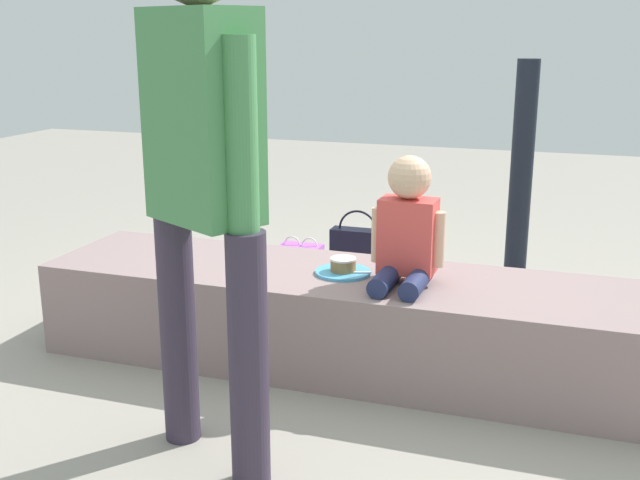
{
  "coord_description": "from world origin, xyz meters",
  "views": [
    {
      "loc": [
        0.8,
        -2.77,
        1.31
      ],
      "look_at": [
        0.01,
        -0.42,
        0.63
      ],
      "focal_mm": 43.4,
      "sensor_mm": 36.0,
      "label": 1
    }
  ],
  "objects_px": {
    "child_seated": "(407,229)",
    "adult_standing": "(204,152)",
    "handbag_black_leather": "(357,249)",
    "cake_plate": "(343,268)",
    "gift_bag": "(301,272)",
    "water_bottle_far_side": "(446,288)",
    "cake_box_white": "(598,313)",
    "water_bottle_near_gift": "(408,285)"
  },
  "relations": [
    {
      "from": "child_seated",
      "to": "adult_standing",
      "type": "relative_size",
      "value": 0.3
    },
    {
      "from": "child_seated",
      "to": "handbag_black_leather",
      "type": "height_order",
      "value": "child_seated"
    },
    {
      "from": "child_seated",
      "to": "cake_plate",
      "type": "distance_m",
      "value": 0.32
    },
    {
      "from": "adult_standing",
      "to": "gift_bag",
      "type": "bearing_deg",
      "value": 99.71
    },
    {
      "from": "water_bottle_far_side",
      "to": "cake_box_white",
      "type": "xyz_separation_m",
      "value": [
        0.7,
        -0.03,
        -0.03
      ]
    },
    {
      "from": "water_bottle_near_gift",
      "to": "cake_box_white",
      "type": "bearing_deg",
      "value": -0.25
    },
    {
      "from": "water_bottle_near_gift",
      "to": "handbag_black_leather",
      "type": "distance_m",
      "value": 0.54
    },
    {
      "from": "adult_standing",
      "to": "cake_plate",
      "type": "height_order",
      "value": "adult_standing"
    },
    {
      "from": "adult_standing",
      "to": "cake_box_white",
      "type": "height_order",
      "value": "adult_standing"
    },
    {
      "from": "cake_plate",
      "to": "water_bottle_near_gift",
      "type": "xyz_separation_m",
      "value": [
        0.1,
        0.79,
        -0.31
      ]
    },
    {
      "from": "child_seated",
      "to": "adult_standing",
      "type": "bearing_deg",
      "value": -118.51
    },
    {
      "from": "adult_standing",
      "to": "cake_box_white",
      "type": "distance_m",
      "value": 2.18
    },
    {
      "from": "child_seated",
      "to": "water_bottle_near_gift",
      "type": "xyz_separation_m",
      "value": [
        -0.16,
        0.83,
        -0.5
      ]
    },
    {
      "from": "adult_standing",
      "to": "gift_bag",
      "type": "distance_m",
      "value": 1.72
    },
    {
      "from": "water_bottle_far_side",
      "to": "gift_bag",
      "type": "bearing_deg",
      "value": -167.77
    },
    {
      "from": "water_bottle_near_gift",
      "to": "handbag_black_leather",
      "type": "relative_size",
      "value": 0.56
    },
    {
      "from": "cake_box_white",
      "to": "water_bottle_far_side",
      "type": "bearing_deg",
      "value": 177.4
    },
    {
      "from": "cake_plate",
      "to": "water_bottle_far_side",
      "type": "xyz_separation_m",
      "value": [
        0.28,
        0.82,
        -0.32
      ]
    },
    {
      "from": "adult_standing",
      "to": "water_bottle_far_side",
      "type": "bearing_deg",
      "value": 74.74
    },
    {
      "from": "adult_standing",
      "to": "cake_box_white",
      "type": "xyz_separation_m",
      "value": [
        1.15,
        1.61,
        -0.92
      ]
    },
    {
      "from": "cake_plate",
      "to": "water_bottle_near_gift",
      "type": "relative_size",
      "value": 1.13
    },
    {
      "from": "child_seated",
      "to": "water_bottle_near_gift",
      "type": "bearing_deg",
      "value": 101.01
    },
    {
      "from": "child_seated",
      "to": "cake_plate",
      "type": "relative_size",
      "value": 2.16
    },
    {
      "from": "water_bottle_far_side",
      "to": "cake_plate",
      "type": "bearing_deg",
      "value": -108.8
    },
    {
      "from": "child_seated",
      "to": "cake_plate",
      "type": "xyz_separation_m",
      "value": [
        -0.26,
        0.04,
        -0.19
      ]
    },
    {
      "from": "water_bottle_near_gift",
      "to": "cake_box_white",
      "type": "xyz_separation_m",
      "value": [
        0.89,
        -0.0,
        -0.04
      ]
    },
    {
      "from": "child_seated",
      "to": "water_bottle_far_side",
      "type": "height_order",
      "value": "child_seated"
    },
    {
      "from": "adult_standing",
      "to": "cake_box_white",
      "type": "bearing_deg",
      "value": 54.42
    },
    {
      "from": "gift_bag",
      "to": "water_bottle_far_side",
      "type": "bearing_deg",
      "value": 12.23
    },
    {
      "from": "gift_bag",
      "to": "cake_box_white",
      "type": "xyz_separation_m",
      "value": [
        1.41,
        0.12,
        -0.09
      ]
    },
    {
      "from": "adult_standing",
      "to": "water_bottle_far_side",
      "type": "xyz_separation_m",
      "value": [
        0.45,
        1.64,
        -0.89
      ]
    },
    {
      "from": "gift_bag",
      "to": "handbag_black_leather",
      "type": "bearing_deg",
      "value": 74.37
    },
    {
      "from": "cake_box_white",
      "to": "water_bottle_near_gift",
      "type": "bearing_deg",
      "value": 179.75
    },
    {
      "from": "child_seated",
      "to": "water_bottle_far_side",
      "type": "xyz_separation_m",
      "value": [
        0.02,
        0.86,
        -0.51
      ]
    },
    {
      "from": "handbag_black_leather",
      "to": "cake_box_white",
      "type": "bearing_deg",
      "value": -17.36
    },
    {
      "from": "cake_box_white",
      "to": "gift_bag",
      "type": "bearing_deg",
      "value": -175.11
    },
    {
      "from": "cake_plate",
      "to": "gift_bag",
      "type": "distance_m",
      "value": 0.83
    },
    {
      "from": "cake_plate",
      "to": "cake_box_white",
      "type": "bearing_deg",
      "value": 38.78
    },
    {
      "from": "water_bottle_far_side",
      "to": "handbag_black_leather",
      "type": "bearing_deg",
      "value": 147.01
    },
    {
      "from": "handbag_black_leather",
      "to": "cake_plate",
      "type": "bearing_deg",
      "value": -76.76
    },
    {
      "from": "cake_plate",
      "to": "gift_bag",
      "type": "bearing_deg",
      "value": 122.25
    },
    {
      "from": "child_seated",
      "to": "gift_bag",
      "type": "xyz_separation_m",
      "value": [
        -0.68,
        0.71,
        -0.45
      ]
    }
  ]
}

